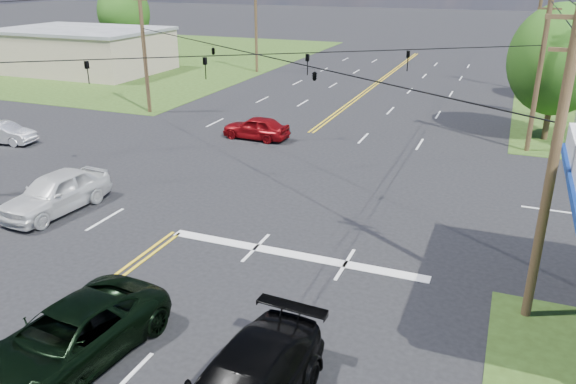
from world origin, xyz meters
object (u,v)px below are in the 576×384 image
at_px(retail_nw, 83,51).
at_px(pole_right_far, 537,29).
at_px(pickup_dkgreen, 69,338).
at_px(pole_ne, 540,66).
at_px(pickup_white, 56,192).
at_px(tree_far_l, 124,12).
at_px(pole_se, 553,162).
at_px(sedan_silver, 4,133).
at_px(tree_right_a, 558,60).
at_px(pole_nw, 144,44).
at_px(pole_left_far, 256,20).

xyz_separation_m(retail_nw, pole_right_far, (43.00, 6.00, 3.17)).
relative_size(pole_right_far, pickup_dkgreen, 1.75).
distance_m(pole_ne, pickup_white, 25.81).
bearing_deg(tree_far_l, pickup_white, -56.98).
distance_m(pole_se, pole_ne, 18.00).
bearing_deg(pickup_dkgreen, retail_nw, 136.00).
relative_size(pole_ne, sedan_silver, 2.46).
bearing_deg(pickup_white, pole_ne, 46.58).
height_order(pole_right_far, pickup_dkgreen, pole_right_far).
height_order(pole_right_far, tree_far_l, pole_right_far).
xyz_separation_m(pole_ne, tree_right_a, (1.00, 3.00, -0.05)).
height_order(tree_right_a, pickup_white, tree_right_a).
bearing_deg(pole_right_far, pickup_dkgreen, -104.38).
bearing_deg(pole_ne, tree_right_a, 71.57).
bearing_deg(pole_se, tree_right_a, 87.27).
relative_size(pole_ne, pole_right_far, 0.95).
bearing_deg(pickup_dkgreen, tree_right_a, 72.32).
xyz_separation_m(pole_right_far, pickup_dkgreen, (-11.25, -43.89, -4.37)).
relative_size(pole_ne, tree_far_l, 1.09).
xyz_separation_m(retail_nw, pole_se, (43.00, -31.00, 2.92)).
bearing_deg(pickup_white, tree_right_a, 49.76).
height_order(retail_nw, pole_nw, pole_nw).
xyz_separation_m(pole_se, pole_ne, (0.00, 18.00, 0.00)).
xyz_separation_m(pole_se, tree_right_a, (1.00, 21.00, -0.05)).
bearing_deg(sedan_silver, pole_nw, -24.37).
distance_m(tree_right_a, pickup_white, 28.57).
relative_size(pole_ne, pickup_white, 1.86).
xyz_separation_m(pole_ne, sedan_silver, (-29.47, -10.00, -4.28)).
relative_size(pole_se, pickup_white, 1.86).
height_order(retail_nw, sedan_silver, retail_nw).
relative_size(pole_se, pole_ne, 1.00).
distance_m(tree_far_l, sedan_silver, 36.76).
bearing_deg(sedan_silver, pole_right_far, -50.71).
bearing_deg(retail_nw, pole_nw, -37.41).
bearing_deg(tree_right_a, tree_far_l, 156.50).
bearing_deg(retail_nw, pole_ne, -16.82).
distance_m(pole_left_far, pickup_dkgreen, 46.51).
xyz_separation_m(pole_nw, tree_far_l, (-19.00, 23.00, 0.28)).
height_order(pole_left_far, tree_right_a, pole_left_far).
xyz_separation_m(pole_se, pickup_dkgreen, (-11.25, -6.89, -4.12)).
xyz_separation_m(pole_left_far, pickup_dkgreen, (14.75, -43.89, -4.37)).
bearing_deg(retail_nw, pole_right_far, 7.94).
xyz_separation_m(pole_nw, pickup_white, (7.00, -17.00, -4.05)).
height_order(pole_nw, tree_right_a, pole_nw).
relative_size(pole_nw, pole_right_far, 0.95).
xyz_separation_m(tree_right_a, pickup_dkgreen, (-12.25, -27.89, -4.07)).
bearing_deg(tree_far_l, retail_nw, -78.69).
height_order(pole_se, pickup_dkgreen, pole_se).
height_order(tree_far_l, sedan_silver, tree_far_l).
bearing_deg(pole_ne, retail_nw, 163.18).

